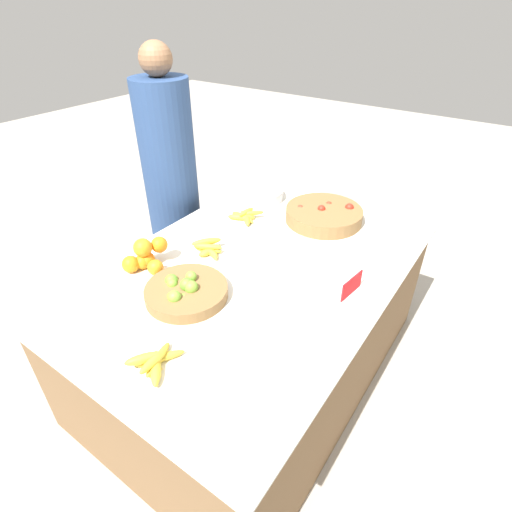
{
  "coord_description": "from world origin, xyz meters",
  "views": [
    {
      "loc": [
        -1.23,
        -0.86,
        1.73
      ],
      "look_at": [
        0.0,
        0.0,
        0.72
      ],
      "focal_mm": 28.0,
      "sensor_mm": 36.0,
      "label": 1
    }
  ],
  "objects": [
    {
      "name": "banana_bunch_front_left",
      "position": [
        -0.05,
        0.24,
        0.7
      ],
      "size": [
        0.15,
        0.17,
        0.06
      ],
      "color": "gold",
      "rests_on": "market_table"
    },
    {
      "name": "metal_bowl",
      "position": [
        0.59,
        0.39,
        0.71
      ],
      "size": [
        0.29,
        0.29,
        0.06
      ],
      "color": "silver",
      "rests_on": "market_table"
    },
    {
      "name": "lime_bowl",
      "position": [
        -0.35,
        0.11,
        0.7
      ],
      "size": [
        0.34,
        0.34,
        0.09
      ],
      "color": "olive",
      "rests_on": "market_table"
    },
    {
      "name": "banana_bunch_middle_left",
      "position": [
        0.32,
        0.3,
        0.7
      ],
      "size": [
        0.16,
        0.17,
        0.06
      ],
      "color": "gold",
      "rests_on": "market_table"
    },
    {
      "name": "banana_bunch_front_right",
      "position": [
        -0.68,
        -0.06,
        0.7
      ],
      "size": [
        0.19,
        0.17,
        0.06
      ],
      "color": "gold",
      "rests_on": "market_table"
    },
    {
      "name": "price_sign",
      "position": [
        0.06,
        -0.44,
        0.72
      ],
      "size": [
        0.15,
        0.03,
        0.08
      ],
      "rotation": [
        0.0,
        0.0,
        -0.13
      ],
      "color": "red",
      "rests_on": "market_table"
    },
    {
      "name": "market_table",
      "position": [
        0.0,
        0.0,
        0.34
      ],
      "size": [
        1.75,
        1.18,
        0.67
      ],
      "color": "brown",
      "rests_on": "ground_plane"
    },
    {
      "name": "orange_pile",
      "position": [
        -0.3,
        0.4,
        0.73
      ],
      "size": [
        0.21,
        0.18,
        0.14
      ],
      "color": "orange",
      "rests_on": "market_table"
    },
    {
      "name": "tomato_basket",
      "position": [
        0.56,
        -0.06,
        0.71
      ],
      "size": [
        0.41,
        0.41,
        0.1
      ],
      "color": "olive",
      "rests_on": "market_table"
    },
    {
      "name": "vendor_person",
      "position": [
        0.3,
        0.83,
        0.7
      ],
      "size": [
        0.31,
        0.31,
        1.52
      ],
      "color": "navy",
      "rests_on": "ground_plane"
    },
    {
      "name": "ground_plane",
      "position": [
        0.0,
        0.0,
        0.0
      ],
      "size": [
        12.0,
        12.0,
        0.0
      ],
      "primitive_type": "plane",
      "color": "#ADA599"
    }
  ]
}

